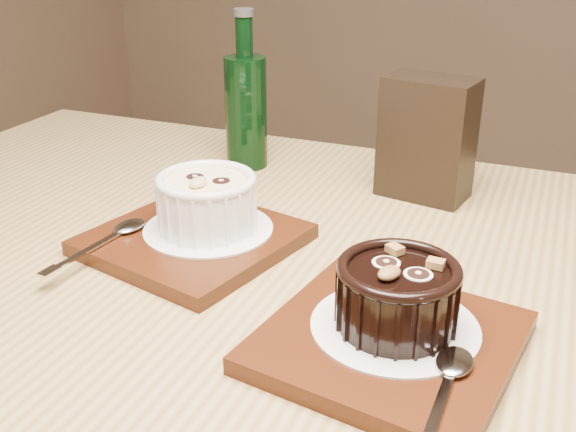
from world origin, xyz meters
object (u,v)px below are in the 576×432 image
ramekin_dark (397,293)px  table (306,372)px  ramekin_white (207,200)px  tray_right (389,342)px  green_bottle (246,108)px  condiment_stand (427,139)px  tray_left (194,240)px

ramekin_dark → table: bearing=169.2°
ramekin_white → tray_right: bearing=-26.5°
ramekin_dark → green_bottle: green_bottle is taller
table → green_bottle: (-0.20, 0.26, 0.17)m
tray_right → condiment_stand: bearing=101.1°
condiment_stand → green_bottle: (-0.24, -0.00, 0.01)m
condiment_stand → green_bottle: green_bottle is taller
tray_right → condiment_stand: (-0.06, 0.31, 0.06)m
tray_left → tray_right: size_ratio=1.00×
ramekin_white → green_bottle: (-0.08, 0.22, 0.03)m
ramekin_white → ramekin_dark: ramekin_white is taller
ramekin_white → tray_right: 0.24m
ramekin_white → tray_left: bearing=-128.8°
tray_left → ramekin_white: (0.01, 0.01, 0.04)m
tray_left → green_bottle: (-0.07, 0.23, 0.07)m
ramekin_dark → tray_left: bearing=177.3°
table → tray_left: tray_left is taller
tray_right → ramekin_dark: size_ratio=1.93×
tray_right → green_bottle: green_bottle is taller
table → ramekin_white: size_ratio=12.57×
table → tray_right: (0.09, -0.06, 0.10)m
tray_left → ramekin_dark: ramekin_dark is taller
tray_left → table: bearing=-11.3°
ramekin_white → tray_right: size_ratio=0.55×
condiment_stand → ramekin_white: bearing=-126.2°
table → ramekin_dark: 0.17m
ramekin_dark → condiment_stand: bearing=116.4°
ramekin_white → green_bottle: bearing=106.4°
ramekin_white → condiment_stand: bearing=50.8°
table → condiment_stand: 0.31m
tray_left → condiment_stand: bearing=53.8°
tray_left → tray_right: bearing=-19.8°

